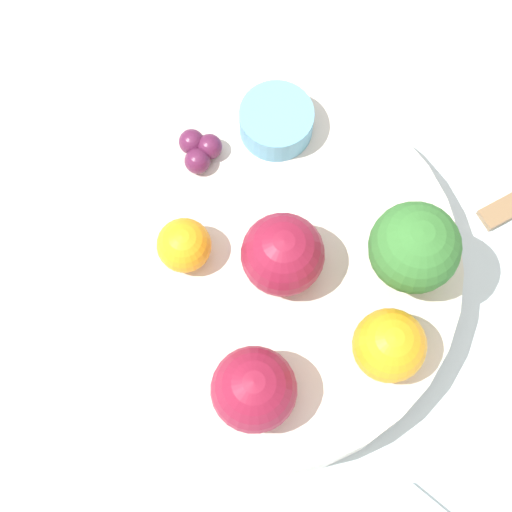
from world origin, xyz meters
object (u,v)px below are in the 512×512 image
bowl (256,270)px  grape_cluster (199,150)px  apple_green (283,255)px  orange_front (184,245)px  orange_back (394,340)px  broccoli (414,248)px  apple_red (254,390)px  small_cup (276,121)px

bowl → grape_cluster: (0.08, -0.04, 0.03)m
bowl → apple_green: (-0.02, -0.01, 0.05)m
orange_front → orange_back: size_ratio=0.77×
orange_front → orange_back: 0.14m
broccoli → orange_back: bearing=113.5°
apple_red → broccoli: bearing=-101.9°
broccoli → small_cup: 0.13m
bowl → orange_back: orange_back is taller
orange_front → small_cup: 0.11m
broccoli → orange_front: bearing=33.8°
apple_green → apple_red: bearing=115.3°
apple_green → grape_cluster: size_ratio=1.72×
bowl → apple_red: apple_red is taller
bowl → orange_back: size_ratio=5.96×
apple_green → small_cup: 0.10m
broccoli → apple_red: broccoli is taller
bowl → grape_cluster: grape_cluster is taller
broccoli → orange_back: size_ratio=1.47×
apple_green → grape_cluster: (0.09, -0.03, -0.02)m
orange_back → small_cup: bearing=-28.3°
apple_red → apple_green: 0.09m
bowl → apple_green: 0.05m
broccoli → grape_cluster: bearing=6.6°
broccoli → apple_red: 0.13m
broccoli → apple_green: bearing=37.6°
bowl → broccoli: bearing=-145.1°
apple_green → orange_front: size_ratio=1.50×
broccoli → orange_front: 0.14m
bowl → orange_front: orange_front is taller
bowl → orange_back: (-0.10, -0.00, 0.04)m
apple_red → orange_front: (0.09, -0.05, -0.01)m
apple_red → orange_front: size_ratio=1.48×
apple_red → orange_front: 0.10m
orange_front → orange_back: (-0.14, -0.03, 0.01)m
apple_red → small_cup: size_ratio=1.03×
bowl → apple_green: bearing=-157.9°
broccoli → small_cup: broccoli is taller
broccoli → small_cup: (0.13, -0.03, -0.03)m
orange_back → small_cup: (0.15, -0.08, -0.01)m
bowl → broccoli: broccoli is taller
bowl → orange_front: bearing=31.5°
grape_cluster → orange_back: bearing=169.6°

